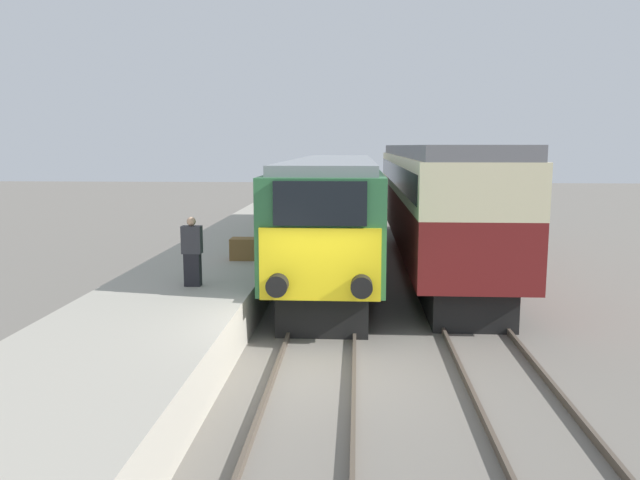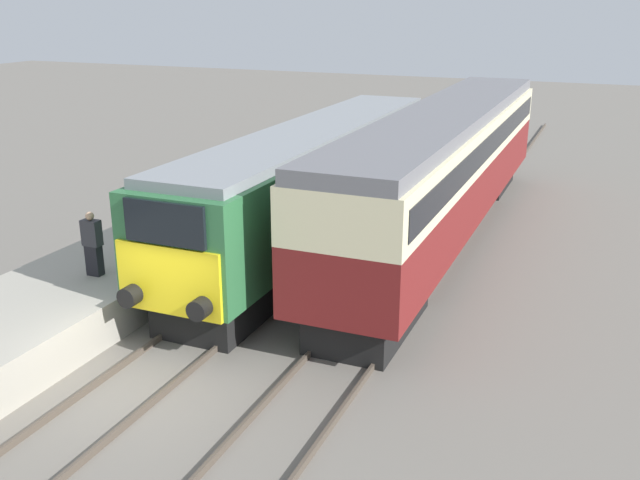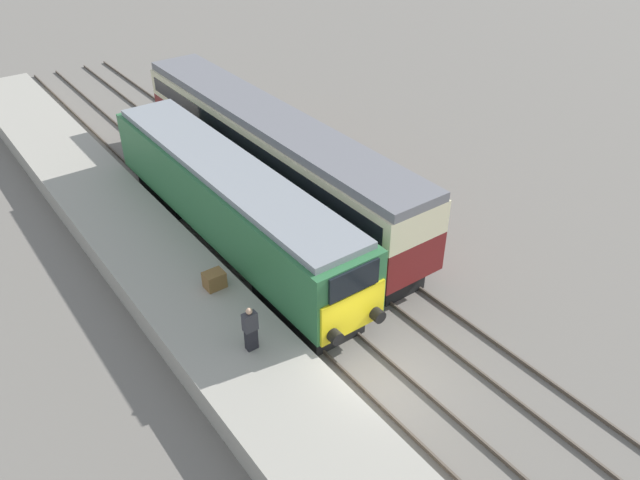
{
  "view_description": "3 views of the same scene",
  "coord_description": "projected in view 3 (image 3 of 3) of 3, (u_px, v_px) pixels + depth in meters",
  "views": [
    {
      "loc": [
        0.74,
        -10.95,
        4.14
      ],
      "look_at": [
        0.0,
        1.52,
        2.25
      ],
      "focal_mm": 35.0,
      "sensor_mm": 36.0,
      "label": 1
    },
    {
      "loc": [
        8.17,
        -9.9,
        7.28
      ],
      "look_at": [
        1.7,
        5.52,
        1.6
      ],
      "focal_mm": 40.0,
      "sensor_mm": 36.0,
      "label": 2
    },
    {
      "loc": [
        -9.59,
        -9.82,
        14.4
      ],
      "look_at": [
        1.7,
        5.52,
        1.6
      ],
      "focal_mm": 35.0,
      "sensor_mm": 36.0,
      "label": 3
    }
  ],
  "objects": [
    {
      "name": "luggage_crate",
      "position": [
        214.0,
        280.0,
        21.46
      ],
      "size": [
        0.7,
        0.56,
        0.6
      ],
      "color": "brown",
      "rests_on": "platform_left"
    },
    {
      "name": "passenger_carriage",
      "position": [
        271.0,
        149.0,
        27.25
      ],
      "size": [
        2.75,
        18.58,
        4.16
      ],
      "color": "black",
      "rests_on": "ground_plane"
    },
    {
      "name": "rails_far_track",
      "position": [
        363.0,
        264.0,
        24.29
      ],
      "size": [
        1.5,
        60.0,
        0.14
      ],
      "color": "#4C4238",
      "rests_on": "ground_plane"
    },
    {
      "name": "locomotive",
      "position": [
        230.0,
        202.0,
        24.25
      ],
      "size": [
        2.7,
        15.78,
        3.73
      ],
      "color": "black",
      "rests_on": "ground_plane"
    },
    {
      "name": "platform_left",
      "position": [
        170.0,
        280.0,
        22.76
      ],
      "size": [
        3.5,
        50.0,
        0.99
      ],
      "color": "#9E998C",
      "rests_on": "ground_plane"
    },
    {
      "name": "person_on_platform",
      "position": [
        250.0,
        329.0,
        18.68
      ],
      "size": [
        0.44,
        0.26,
        1.57
      ],
      "color": "black",
      "rests_on": "platform_left"
    },
    {
      "name": "rails_near_track",
      "position": [
        291.0,
        297.0,
        22.61
      ],
      "size": [
        1.51,
        60.0,
        0.14
      ],
      "color": "#4C4238",
      "rests_on": "ground_plane"
    },
    {
      "name": "ground_plane",
      "position": [
        381.0,
        381.0,
        19.31
      ],
      "size": [
        120.0,
        120.0,
        0.0
      ],
      "primitive_type": "plane",
      "color": "slate"
    }
  ]
}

